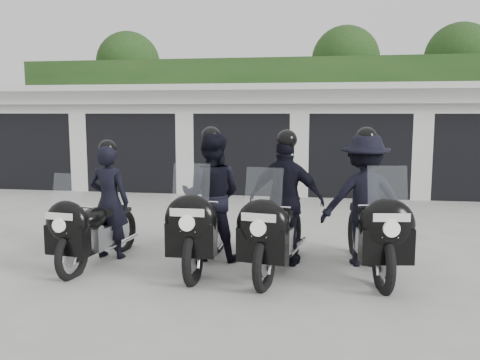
% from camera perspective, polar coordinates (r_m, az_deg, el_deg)
% --- Properties ---
extents(ground, '(80.00, 80.00, 0.00)m').
position_cam_1_polar(ground, '(8.55, -5.85, -7.54)').
color(ground, '#A2A29C').
rests_on(ground, ground).
extents(garage_block, '(16.40, 6.80, 2.96)m').
position_cam_1_polar(garage_block, '(16.18, 1.62, 4.74)').
color(garage_block, silver).
rests_on(garage_block, ground).
extents(background_vegetation, '(20.00, 3.90, 5.80)m').
position_cam_1_polar(background_vegetation, '(20.96, 4.48, 9.05)').
color(background_vegetation, '#1B3A15').
rests_on(background_vegetation, ground).
extents(police_bike_a, '(0.79, 2.15, 1.88)m').
position_cam_1_polar(police_bike_a, '(7.79, -15.53, -3.65)').
color(police_bike_a, black).
rests_on(police_bike_a, ground).
extents(police_bike_b, '(0.94, 2.39, 2.08)m').
position_cam_1_polar(police_bike_b, '(7.50, -3.58, -2.78)').
color(police_bike_b, black).
rests_on(police_bike_b, ground).
extents(police_bike_c, '(1.20, 2.33, 2.04)m').
position_cam_1_polar(police_bike_c, '(7.24, 4.82, -3.26)').
color(police_bike_c, black).
rests_on(police_bike_c, ground).
extents(police_bike_d, '(1.33, 2.38, 2.08)m').
position_cam_1_polar(police_bike_d, '(7.44, 14.08, -3.00)').
color(police_bike_d, black).
rests_on(police_bike_d, ground).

